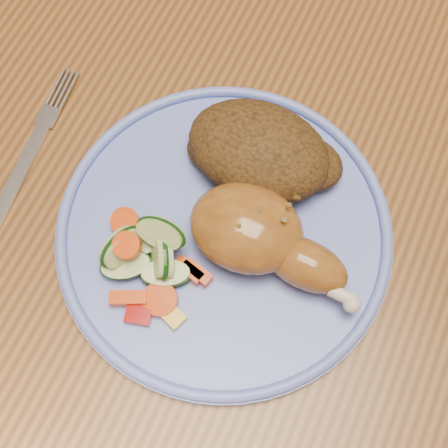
# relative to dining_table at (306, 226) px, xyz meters

# --- Properties ---
(ground) EXTENTS (4.00, 4.00, 0.00)m
(ground) POSITION_rel_dining_table_xyz_m (0.00, 0.00, -0.67)
(ground) COLOR #56341D
(ground) RESTS_ON ground
(dining_table) EXTENTS (0.90, 1.40, 0.75)m
(dining_table) POSITION_rel_dining_table_xyz_m (0.00, 0.00, 0.00)
(dining_table) COLOR brown
(dining_table) RESTS_ON ground
(plate) EXTENTS (0.30, 0.30, 0.01)m
(plate) POSITION_rel_dining_table_xyz_m (-0.06, -0.07, 0.09)
(plate) COLOR #657ADA
(plate) RESTS_ON dining_table
(plate_rim) EXTENTS (0.30, 0.30, 0.01)m
(plate_rim) POSITION_rel_dining_table_xyz_m (-0.06, -0.07, 0.10)
(plate_rim) COLOR #657ADA
(plate_rim) RESTS_ON plate
(chicken_leg) EXTENTS (0.16, 0.09, 0.05)m
(chicken_leg) POSITION_rel_dining_table_xyz_m (-0.03, -0.07, 0.12)
(chicken_leg) COLOR #95591F
(chicken_leg) RESTS_ON plate
(rice_pilaf) EXTENTS (0.14, 0.10, 0.06)m
(rice_pilaf) POSITION_rel_dining_table_xyz_m (-0.06, 0.00, 0.12)
(rice_pilaf) COLOR #4A2E12
(rice_pilaf) RESTS_ON plate
(vegetable_pile) EXTENTS (0.10, 0.10, 0.05)m
(vegetable_pile) POSITION_rel_dining_table_xyz_m (-0.11, -0.13, 0.11)
(vegetable_pile) COLOR #A50A05
(vegetable_pile) RESTS_ON plate
(fork) EXTENTS (0.03, 0.16, 0.00)m
(fork) POSITION_rel_dining_table_xyz_m (-0.26, -0.08, 0.09)
(fork) COLOR silver
(fork) RESTS_ON dining_table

